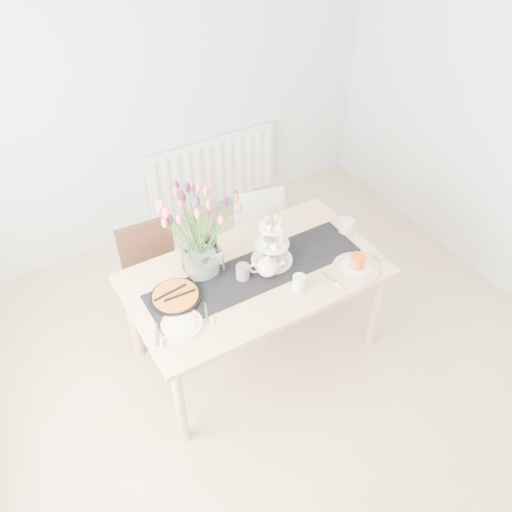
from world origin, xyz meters
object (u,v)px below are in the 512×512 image
tulip_vase (199,221)px  mug_grey (243,272)px  chair_white (263,235)px  tart_tin (176,297)px  cake_stand (272,248)px  plate_right (356,269)px  radiator (213,172)px  plate_left (182,324)px  dining_table (255,281)px  mug_orange (357,262)px  teapot (268,267)px  mug_white (299,283)px  cream_jug (346,226)px

tulip_vase → mug_grey: (0.19, -0.18, -0.35)m
chair_white → tart_tin: (-0.94, -0.55, 0.32)m
cake_stand → plate_right: (0.41, -0.33, -0.10)m
radiator → plate_left: 2.05m
tulip_vase → dining_table: bearing=-32.9°
tulip_vase → mug_orange: size_ratio=6.82×
teapot → dining_table: bearing=158.5°
chair_white → plate_right: size_ratio=2.63×
mug_orange → plate_left: 1.15m
cake_stand → mug_white: 0.30m
mug_grey → mug_orange: (0.66, -0.29, 0.00)m
radiator → teapot: teapot is taller
tart_tin → mug_orange: bearing=-17.2°
tart_tin → cream_jug: bearing=-0.5°
mug_orange → plate_left: bearing=115.9°
chair_white → teapot: (-0.37, -0.65, 0.37)m
tulip_vase → tart_tin: 0.48m
chair_white → plate_right: chair_white is taller
radiator → dining_table: 1.66m
plate_left → plate_right: size_ratio=0.81×
mug_orange → cake_stand: bearing=84.6°
radiator → mug_white: 1.88m
tulip_vase → plate_right: bearing=-29.6°
chair_white → cake_stand: 0.75m
tulip_vase → tart_tin: size_ratio=2.39×
chair_white → tulip_vase: (-0.70, -0.42, 0.71)m
cream_jug → mug_white: 0.64m
plate_right → mug_white: bearing=173.6°
mug_grey → tart_tin: bearing=132.3°
dining_table → mug_white: size_ratio=16.52×
radiator → dining_table: same height
tulip_vase → plate_left: size_ratio=3.04×
radiator → mug_orange: (0.08, -1.86, 0.35)m
dining_table → chair_white: chair_white is taller
tulip_vase → plate_left: 0.60m
cream_jug → tart_tin: 1.26m
radiator → dining_table: size_ratio=0.75×
teapot → mug_white: bearing=-40.5°
radiator → dining_table: bearing=-107.4°
radiator → cake_stand: bearing=-102.7°
cake_stand → teapot: 0.14m
tulip_vase → mug_grey: size_ratio=7.28×
cake_stand → tart_tin: (-0.67, 0.01, -0.09)m
tulip_vase → mug_orange: bearing=-29.1°
plate_left → chair_white: bearing=37.2°
mug_orange → plate_right: mug_orange is taller
tart_tin → plate_right: (1.08, -0.34, -0.01)m
chair_white → cream_jug: 0.74m
mug_grey → plate_left: 0.51m
tart_tin → mug_white: size_ratio=3.16×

